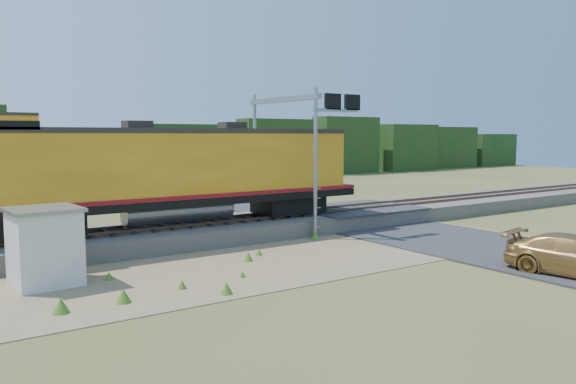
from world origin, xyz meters
TOP-DOWN VIEW (x-y plane):
  - ground at (0.00, 0.00)m, footprint 140.00×140.00m
  - ballast at (0.00, 6.00)m, footprint 70.00×5.00m
  - rails at (0.00, 6.00)m, footprint 70.00×1.54m
  - dirt_shoulder at (-2.00, 0.50)m, footprint 26.00×8.00m
  - road at (7.00, 0.74)m, footprint 7.00×66.00m
  - tree_line_north at (0.00, 38.00)m, footprint 130.00×3.00m
  - weed_clumps at (-3.50, 0.10)m, footprint 15.00×6.20m
  - locomotive at (-4.12, 6.00)m, footprint 18.96×2.89m
  - shed at (-10.58, 1.57)m, footprint 2.37×2.37m
  - signal_gantry at (2.34, 5.33)m, footprint 2.87×6.20m

SIDE VIEW (x-z plane):
  - ground at x=0.00m, z-range 0.00..0.00m
  - weed_clumps at x=-3.50m, z-range -0.28..0.28m
  - dirt_shoulder at x=-2.00m, z-range 0.00..0.03m
  - road at x=7.00m, z-range -0.34..0.52m
  - ballast at x=0.00m, z-range 0.00..0.80m
  - rails at x=0.00m, z-range 0.80..0.96m
  - shed at x=-10.58m, z-range 0.02..2.64m
  - tree_line_north at x=0.00m, z-range -0.18..6.32m
  - locomotive at x=-4.12m, z-range 0.93..5.82m
  - signal_gantry at x=2.34m, z-range 1.80..9.05m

